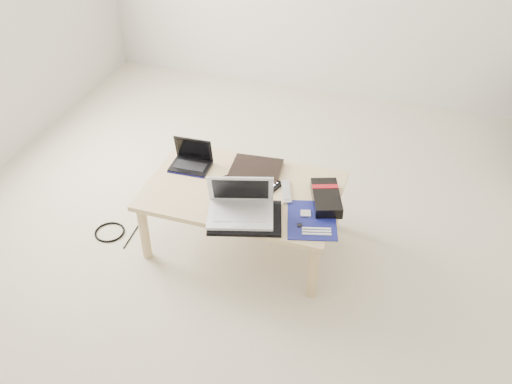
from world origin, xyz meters
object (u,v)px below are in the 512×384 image
(netbook, at_px, (191,161))
(gpu_box, at_px, (326,198))
(white_laptop, at_px, (240,206))
(coffee_table, at_px, (243,196))

(netbook, bearing_deg, gpu_box, -6.61)
(white_laptop, distance_m, gpu_box, 0.49)
(netbook, xyz_separation_m, white_laptop, (0.44, -0.35, 0.03))
(coffee_table, bearing_deg, white_laptop, -73.33)
(coffee_table, height_order, netbook, netbook)
(gpu_box, bearing_deg, netbook, 173.39)
(white_laptop, bearing_deg, gpu_box, 31.78)
(gpu_box, bearing_deg, coffee_table, -176.86)
(netbook, xyz_separation_m, gpu_box, (0.85, -0.10, -0.00))
(coffee_table, relative_size, gpu_box, 3.38)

